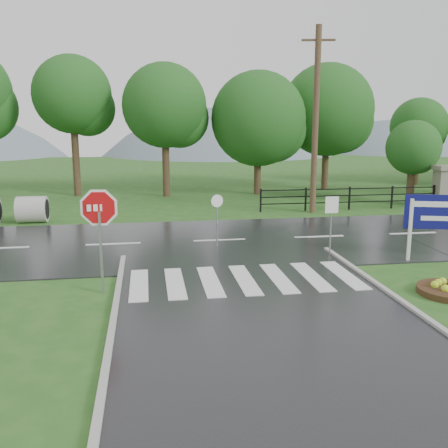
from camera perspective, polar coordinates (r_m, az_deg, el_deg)
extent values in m
plane|color=#27551C|center=(9.95, 8.19, -15.39)|extent=(120.00, 120.00, 0.00)
cube|color=black|center=(19.19, -0.52, -1.99)|extent=(90.00, 8.00, 0.04)
cube|color=silver|center=(14.17, -9.69, -6.84)|extent=(0.50, 2.80, 0.02)
cube|color=silver|center=(14.19, -5.62, -6.70)|extent=(0.50, 2.80, 0.02)
cube|color=silver|center=(14.27, -1.58, -6.54)|extent=(0.50, 2.80, 0.02)
cube|color=silver|center=(14.43, 2.38, -6.35)|extent=(0.50, 2.80, 0.02)
cube|color=silver|center=(14.65, 6.25, -6.13)|extent=(0.50, 2.80, 0.02)
cube|color=silver|center=(14.93, 9.97, -5.89)|extent=(0.50, 2.80, 0.02)
cube|color=silver|center=(15.28, 13.55, -5.64)|extent=(0.50, 2.80, 0.02)
cube|color=gray|center=(29.28, 23.70, 3.72)|extent=(0.80, 0.80, 2.00)
cube|color=#6B6659|center=(29.16, 23.88, 5.90)|extent=(1.00, 1.00, 0.24)
cube|color=black|center=(26.91, 14.12, 2.45)|extent=(9.50, 0.05, 0.05)
cube|color=black|center=(26.86, 14.15, 3.19)|extent=(9.50, 0.05, 0.05)
cube|color=black|center=(26.82, 14.19, 3.92)|extent=(9.50, 0.05, 0.05)
cube|color=black|center=(25.42, 4.21, 2.70)|extent=(0.08, 0.08, 1.20)
cube|color=black|center=(29.06, 22.81, 2.94)|extent=(0.08, 0.08, 1.20)
sphere|color=slate|center=(77.36, -0.56, -4.81)|extent=(48.00, 48.00, 48.00)
sphere|color=slate|center=(84.85, 18.50, -0.94)|extent=(36.00, 36.00, 36.00)
cylinder|color=#9E9B93|center=(24.34, -21.07, 1.57)|extent=(1.30, 1.20, 1.20)
cube|color=#939399|center=(13.56, -13.87, -3.25)|extent=(0.07, 0.07, 2.21)
cylinder|color=white|center=(13.33, -14.11, 1.83)|extent=(1.33, 0.12, 1.33)
cylinder|color=#B30C11|center=(13.31, -14.12, 1.82)|extent=(1.15, 0.12, 1.15)
cube|color=silver|center=(17.33, 20.49, -0.69)|extent=(0.13, 0.13, 2.08)
cube|color=#0E0F5E|center=(17.81, 23.83, 1.25)|extent=(2.41, 0.76, 1.14)
cube|color=white|center=(17.74, 23.96, 2.05)|extent=(1.90, 0.56, 0.19)
cube|color=white|center=(17.82, 23.83, 0.57)|extent=(1.40, 0.42, 0.16)
cube|color=#939399|center=(17.22, 12.09, -0.51)|extent=(0.04, 0.04, 1.94)
cube|color=white|center=(17.05, 12.23, 2.15)|extent=(0.46, 0.02, 0.56)
cylinder|color=#939399|center=(18.01, -0.80, 0.09)|extent=(0.05, 0.05, 1.82)
cylinder|color=white|center=(17.85, -0.80, 2.66)|extent=(0.45, 0.14, 0.46)
cylinder|color=#473523|center=(25.35, 10.42, 11.41)|extent=(0.30, 0.30, 9.03)
cube|color=brown|center=(25.64, 10.75, 19.96)|extent=(1.59, 0.41, 0.10)
cylinder|color=#3D2B1C|center=(30.00, 20.58, 4.71)|extent=(0.43, 0.43, 2.61)
sphere|color=#184D18|center=(29.86, 20.83, 8.18)|extent=(2.99, 2.99, 2.99)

